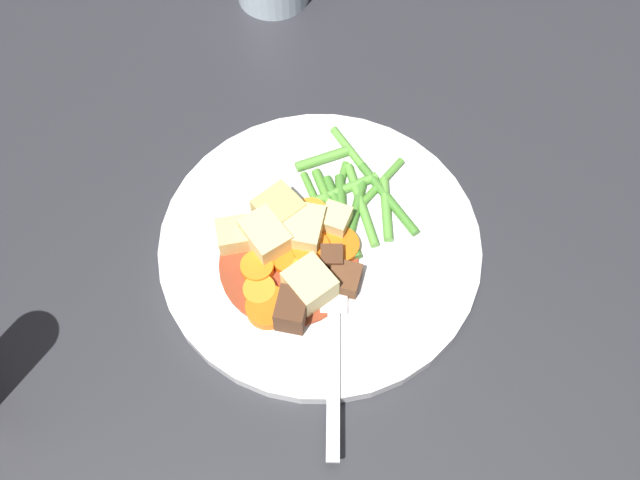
% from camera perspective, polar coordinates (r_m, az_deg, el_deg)
% --- Properties ---
extents(ground_plane, '(3.00, 3.00, 0.00)m').
position_cam_1_polar(ground_plane, '(0.58, 0.00, -0.68)').
color(ground_plane, '#2D2D33').
extents(dinner_plate, '(0.28, 0.28, 0.01)m').
position_cam_1_polar(dinner_plate, '(0.57, 0.00, -0.34)').
color(dinner_plate, white).
rests_on(dinner_plate, ground_plane).
extents(stew_sauce, '(0.12, 0.12, 0.00)m').
position_cam_1_polar(stew_sauce, '(0.56, -2.69, -1.92)').
color(stew_sauce, '#93381E').
rests_on(stew_sauce, dinner_plate).
extents(carrot_slice_0, '(0.04, 0.04, 0.01)m').
position_cam_1_polar(carrot_slice_0, '(0.55, -5.38, -2.42)').
color(carrot_slice_0, orange).
rests_on(carrot_slice_0, dinner_plate).
extents(carrot_slice_1, '(0.04, 0.04, 0.01)m').
position_cam_1_polar(carrot_slice_1, '(0.55, -2.68, -1.71)').
color(carrot_slice_1, orange).
rests_on(carrot_slice_1, dinner_plate).
extents(carrot_slice_2, '(0.05, 0.05, 0.01)m').
position_cam_1_polar(carrot_slice_2, '(0.56, 1.65, -0.49)').
color(carrot_slice_2, orange).
rests_on(carrot_slice_2, dinner_plate).
extents(carrot_slice_3, '(0.04, 0.04, 0.01)m').
position_cam_1_polar(carrot_slice_3, '(0.57, -0.83, 2.00)').
color(carrot_slice_3, orange).
rests_on(carrot_slice_3, dinner_plate).
extents(carrot_slice_4, '(0.04, 0.04, 0.01)m').
position_cam_1_polar(carrot_slice_4, '(0.54, -0.98, -2.86)').
color(carrot_slice_4, orange).
rests_on(carrot_slice_4, dinner_plate).
extents(carrot_slice_5, '(0.04, 0.04, 0.01)m').
position_cam_1_polar(carrot_slice_5, '(0.54, -4.49, -5.77)').
color(carrot_slice_5, orange).
rests_on(carrot_slice_5, dinner_plate).
extents(carrot_slice_6, '(0.04, 0.04, 0.01)m').
position_cam_1_polar(carrot_slice_6, '(0.55, -1.09, -0.75)').
color(carrot_slice_6, orange).
rests_on(carrot_slice_6, dinner_plate).
extents(carrot_slice_7, '(0.04, 0.04, 0.01)m').
position_cam_1_polar(carrot_slice_7, '(0.54, -5.20, -4.34)').
color(carrot_slice_7, orange).
rests_on(carrot_slice_7, dinner_plate).
extents(potato_chunk_0, '(0.04, 0.04, 0.03)m').
position_cam_1_polar(potato_chunk_0, '(0.56, -3.60, 2.32)').
color(potato_chunk_0, '#DBBC6B').
rests_on(potato_chunk_0, dinner_plate).
extents(potato_chunk_1, '(0.03, 0.03, 0.02)m').
position_cam_1_polar(potato_chunk_1, '(0.56, 1.33, 1.60)').
color(potato_chunk_1, '#EAD68C').
rests_on(potato_chunk_1, dinner_plate).
extents(potato_chunk_2, '(0.04, 0.04, 0.02)m').
position_cam_1_polar(potato_chunk_2, '(0.56, -7.38, 0.38)').
color(potato_chunk_2, '#E5CC7A').
rests_on(potato_chunk_2, dinner_plate).
extents(potato_chunk_3, '(0.04, 0.05, 0.03)m').
position_cam_1_polar(potato_chunk_3, '(0.53, -0.88, -3.88)').
color(potato_chunk_3, '#EAD68C').
rests_on(potato_chunk_3, dinner_plate).
extents(potato_chunk_4, '(0.04, 0.05, 0.03)m').
position_cam_1_polar(potato_chunk_4, '(0.55, -4.67, 0.17)').
color(potato_chunk_4, '#EAD68C').
rests_on(potato_chunk_4, dinner_plate).
extents(potato_chunk_5, '(0.05, 0.05, 0.03)m').
position_cam_1_polar(potato_chunk_5, '(0.56, -1.77, 0.91)').
color(potato_chunk_5, '#EAD68C').
rests_on(potato_chunk_5, dinner_plate).
extents(meat_chunk_0, '(0.03, 0.03, 0.02)m').
position_cam_1_polar(meat_chunk_0, '(0.54, 2.12, -3.31)').
color(meat_chunk_0, brown).
rests_on(meat_chunk_0, dinner_plate).
extents(meat_chunk_1, '(0.02, 0.02, 0.02)m').
position_cam_1_polar(meat_chunk_1, '(0.55, 1.00, -1.62)').
color(meat_chunk_1, '#56331E').
rests_on(meat_chunk_1, dinner_plate).
extents(meat_chunk_2, '(0.03, 0.03, 0.03)m').
position_cam_1_polar(meat_chunk_2, '(0.52, -2.43, -5.98)').
color(meat_chunk_2, '#56331E').
rests_on(meat_chunk_2, dinner_plate).
extents(green_bean_0, '(0.06, 0.02, 0.01)m').
position_cam_1_polar(green_bean_0, '(0.60, 5.26, 4.92)').
color(green_bean_0, '#599E38').
rests_on(green_bean_0, dinner_plate).
extents(green_bean_1, '(0.07, 0.06, 0.01)m').
position_cam_1_polar(green_bean_1, '(0.59, 1.25, 4.04)').
color(green_bean_1, '#66AD42').
rests_on(green_bean_1, dinner_plate).
extents(green_bean_2, '(0.05, 0.06, 0.01)m').
position_cam_1_polar(green_bean_2, '(0.58, -0.23, 3.02)').
color(green_bean_2, '#599E38').
rests_on(green_bean_2, dinner_plate).
extents(green_bean_3, '(0.06, 0.02, 0.01)m').
position_cam_1_polar(green_bean_3, '(0.58, 3.11, 2.75)').
color(green_bean_3, '#4C8E33').
rests_on(green_bean_3, dinner_plate).
extents(green_bean_4, '(0.06, 0.02, 0.01)m').
position_cam_1_polar(green_bean_4, '(0.59, 1.59, 4.30)').
color(green_bean_4, '#599E38').
rests_on(green_bean_4, dinner_plate).
extents(green_bean_5, '(0.07, 0.06, 0.01)m').
position_cam_1_polar(green_bean_5, '(0.58, 3.56, 3.06)').
color(green_bean_5, '#66AD42').
rests_on(green_bean_5, dinner_plate).
extents(green_bean_6, '(0.06, 0.04, 0.01)m').
position_cam_1_polar(green_bean_6, '(0.58, 5.68, 2.68)').
color(green_bean_6, '#66AD42').
rests_on(green_bean_6, dinner_plate).
extents(green_bean_7, '(0.05, 0.04, 0.01)m').
position_cam_1_polar(green_bean_7, '(0.58, 2.27, 2.96)').
color(green_bean_7, '#4C8E33').
rests_on(green_bean_7, dinner_plate).
extents(green_bean_8, '(0.05, 0.08, 0.01)m').
position_cam_1_polar(green_bean_8, '(0.59, 5.86, 3.56)').
color(green_bean_8, '#4C8E33').
rests_on(green_bean_8, dinner_plate).
extents(green_bean_9, '(0.04, 0.07, 0.01)m').
position_cam_1_polar(green_bean_9, '(0.61, 3.09, 7.03)').
color(green_bean_9, '#66AD42').
rests_on(green_bean_9, dinner_plate).
extents(green_bean_10, '(0.05, 0.05, 0.01)m').
position_cam_1_polar(green_bean_10, '(0.58, 0.68, 3.39)').
color(green_bean_10, '#599E38').
rests_on(green_bean_10, dinner_plate).
extents(green_bean_11, '(0.06, 0.07, 0.01)m').
position_cam_1_polar(green_bean_11, '(0.57, 1.88, 2.03)').
color(green_bean_11, '#4C8E33').
rests_on(green_bean_11, dinner_plate).
extents(green_bean_12, '(0.04, 0.04, 0.01)m').
position_cam_1_polar(green_bean_12, '(0.61, 0.17, 6.97)').
color(green_bean_12, '#66AD42').
rests_on(green_bean_12, dinner_plate).
extents(fork, '(0.16, 0.10, 0.00)m').
position_cam_1_polar(fork, '(0.53, 1.17, -8.47)').
color(fork, silver).
rests_on(fork, dinner_plate).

